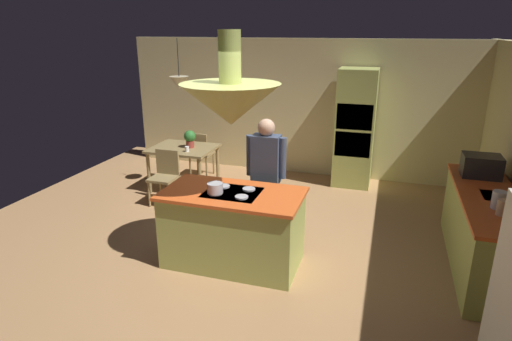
{
  "coord_description": "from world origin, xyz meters",
  "views": [
    {
      "loc": [
        1.65,
        -4.52,
        2.74
      ],
      "look_at": [
        0.1,
        0.4,
        1.0
      ],
      "focal_mm": 29.97,
      "sensor_mm": 36.0,
      "label": 1
    }
  ],
  "objects_px": {
    "oven_tower": "(355,128)",
    "cooking_pot_on_cooktop": "(215,188)",
    "canister_flour": "(502,208)",
    "chair_facing_island": "(165,173)",
    "kitchen_island": "(233,228)",
    "dining_table": "(183,153)",
    "cup_on_table": "(187,149)",
    "potted_plant_on_table": "(190,138)",
    "chair_by_back_wall": "(200,152)",
    "canister_sugar": "(499,200)",
    "microwave_on_counter": "(481,166)",
    "person_at_island": "(266,172)"
  },
  "relations": [
    {
      "from": "chair_by_back_wall",
      "to": "microwave_on_counter",
      "type": "relative_size",
      "value": 1.89
    },
    {
      "from": "dining_table",
      "to": "microwave_on_counter",
      "type": "relative_size",
      "value": 2.34
    },
    {
      "from": "canister_sugar",
      "to": "cup_on_table",
      "type": "bearing_deg",
      "value": 161.32
    },
    {
      "from": "canister_flour",
      "to": "canister_sugar",
      "type": "xyz_separation_m",
      "value": [
        0.0,
        0.18,
        0.01
      ]
    },
    {
      "from": "dining_table",
      "to": "cooking_pot_on_cooktop",
      "type": "distance_m",
      "value": 2.73
    },
    {
      "from": "oven_tower",
      "to": "chair_by_back_wall",
      "type": "xyz_separation_m",
      "value": [
        -2.8,
        -0.48,
        -0.54
      ]
    },
    {
      "from": "oven_tower",
      "to": "person_at_island",
      "type": "bearing_deg",
      "value": -109.62
    },
    {
      "from": "canister_sugar",
      "to": "cooking_pot_on_cooktop",
      "type": "bearing_deg",
      "value": -169.85
    },
    {
      "from": "oven_tower",
      "to": "cup_on_table",
      "type": "xyz_separation_m",
      "value": [
        -2.61,
        -1.36,
        -0.23
      ]
    },
    {
      "from": "cup_on_table",
      "to": "microwave_on_counter",
      "type": "bearing_deg",
      "value": -5.14
    },
    {
      "from": "chair_by_back_wall",
      "to": "cooking_pot_on_cooktop",
      "type": "relative_size",
      "value": 4.83
    },
    {
      "from": "microwave_on_counter",
      "to": "cooking_pot_on_cooktop",
      "type": "xyz_separation_m",
      "value": [
        -3.0,
        -1.62,
        -0.06
      ]
    },
    {
      "from": "chair_by_back_wall",
      "to": "canister_sugar",
      "type": "relative_size",
      "value": 4.51
    },
    {
      "from": "cup_on_table",
      "to": "microwave_on_counter",
      "type": "distance_m",
      "value": 4.38
    },
    {
      "from": "chair_facing_island",
      "to": "cooking_pot_on_cooktop",
      "type": "bearing_deg",
      "value": -45.5
    },
    {
      "from": "dining_table",
      "to": "canister_sugar",
      "type": "bearing_deg",
      "value": -20.45
    },
    {
      "from": "person_at_island",
      "to": "chair_by_back_wall",
      "type": "xyz_separation_m",
      "value": [
        -1.9,
        2.05,
        -0.44
      ]
    },
    {
      "from": "kitchen_island",
      "to": "canister_sugar",
      "type": "xyz_separation_m",
      "value": [
        2.84,
        0.41,
        0.55
      ]
    },
    {
      "from": "canister_flour",
      "to": "cooking_pot_on_cooktop",
      "type": "relative_size",
      "value": 0.92
    },
    {
      "from": "dining_table",
      "to": "potted_plant_on_table",
      "type": "relative_size",
      "value": 3.59
    },
    {
      "from": "canister_flour",
      "to": "chair_facing_island",
      "type": "bearing_deg",
      "value": 165.08
    },
    {
      "from": "kitchen_island",
      "to": "dining_table",
      "type": "bearing_deg",
      "value": 128.99
    },
    {
      "from": "microwave_on_counter",
      "to": "canister_sugar",
      "type": "bearing_deg",
      "value": -90.0
    },
    {
      "from": "chair_facing_island",
      "to": "canister_sugar",
      "type": "height_order",
      "value": "canister_sugar"
    },
    {
      "from": "potted_plant_on_table",
      "to": "microwave_on_counter",
      "type": "xyz_separation_m",
      "value": [
        4.42,
        -0.65,
        0.13
      ]
    },
    {
      "from": "oven_tower",
      "to": "canister_sugar",
      "type": "bearing_deg",
      "value": -58.47
    },
    {
      "from": "kitchen_island",
      "to": "canister_sugar",
      "type": "relative_size",
      "value": 8.52
    },
    {
      "from": "cooking_pot_on_cooktop",
      "to": "chair_by_back_wall",
      "type": "bearing_deg",
      "value": 118.03
    },
    {
      "from": "cooking_pot_on_cooktop",
      "to": "cup_on_table",
      "type": "bearing_deg",
      "value": 123.98
    },
    {
      "from": "kitchen_island",
      "to": "oven_tower",
      "type": "relative_size",
      "value": 0.79
    },
    {
      "from": "dining_table",
      "to": "canister_sugar",
      "type": "xyz_separation_m",
      "value": [
        4.54,
        -1.69,
        0.35
      ]
    },
    {
      "from": "canister_sugar",
      "to": "microwave_on_counter",
      "type": "height_order",
      "value": "microwave_on_counter"
    },
    {
      "from": "oven_tower",
      "to": "cooking_pot_on_cooktop",
      "type": "height_order",
      "value": "oven_tower"
    },
    {
      "from": "cup_on_table",
      "to": "canister_sugar",
      "type": "relative_size",
      "value": 0.47
    },
    {
      "from": "kitchen_island",
      "to": "cooking_pot_on_cooktop",
      "type": "relative_size",
      "value": 9.14
    },
    {
      "from": "chair_facing_island",
      "to": "chair_by_back_wall",
      "type": "xyz_separation_m",
      "value": [
        0.0,
        1.33,
        0.0
      ]
    },
    {
      "from": "person_at_island",
      "to": "cooking_pot_on_cooktop",
      "type": "xyz_separation_m",
      "value": [
        -0.36,
        -0.85,
        0.05
      ]
    },
    {
      "from": "person_at_island",
      "to": "potted_plant_on_table",
      "type": "xyz_separation_m",
      "value": [
        -1.78,
        1.42,
        -0.02
      ]
    },
    {
      "from": "chair_by_back_wall",
      "to": "dining_table",
      "type": "bearing_deg",
      "value": 90.0
    },
    {
      "from": "kitchen_island",
      "to": "person_at_island",
      "type": "bearing_deg",
      "value": 74.45
    },
    {
      "from": "kitchen_island",
      "to": "chair_facing_island",
      "type": "height_order",
      "value": "kitchen_island"
    },
    {
      "from": "chair_facing_island",
      "to": "cooking_pot_on_cooktop",
      "type": "xyz_separation_m",
      "value": [
        1.54,
        -1.57,
        0.49
      ]
    },
    {
      "from": "dining_table",
      "to": "potted_plant_on_table",
      "type": "distance_m",
      "value": 0.3
    },
    {
      "from": "dining_table",
      "to": "cooking_pot_on_cooktop",
      "type": "height_order",
      "value": "cooking_pot_on_cooktop"
    },
    {
      "from": "kitchen_island",
      "to": "chair_facing_island",
      "type": "xyz_separation_m",
      "value": [
        -1.7,
        1.44,
        0.04
      ]
    },
    {
      "from": "oven_tower",
      "to": "canister_flour",
      "type": "height_order",
      "value": "oven_tower"
    },
    {
      "from": "dining_table",
      "to": "canister_flour",
      "type": "distance_m",
      "value": 4.92
    },
    {
      "from": "potted_plant_on_table",
      "to": "canister_flour",
      "type": "relative_size",
      "value": 1.81
    },
    {
      "from": "kitchen_island",
      "to": "chair_facing_island",
      "type": "bearing_deg",
      "value": 139.79
    },
    {
      "from": "dining_table",
      "to": "chair_facing_island",
      "type": "height_order",
      "value": "chair_facing_island"
    }
  ]
}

